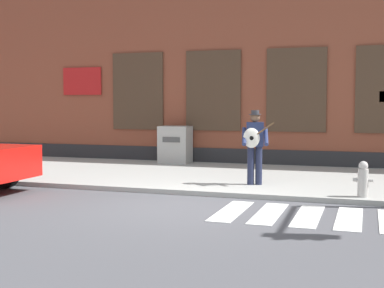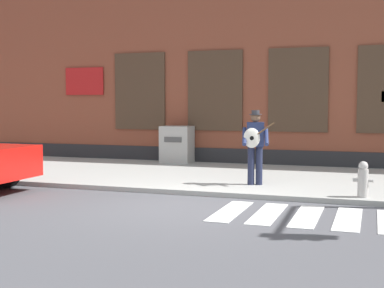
% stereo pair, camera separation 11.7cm
% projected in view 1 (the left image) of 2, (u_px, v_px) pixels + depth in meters
% --- Properties ---
extents(ground_plane, '(160.00, 160.00, 0.00)m').
position_uv_depth(ground_plane, '(182.00, 206.00, 9.95)').
color(ground_plane, '#4C4C51').
extents(sidewalk, '(28.00, 5.36, 0.11)m').
position_uv_depth(sidewalk, '(232.00, 177.00, 13.57)').
color(sidewalk, '#9E9E99').
rests_on(sidewalk, ground).
extents(building_backdrop, '(28.00, 4.06, 6.48)m').
position_uv_depth(building_backdrop, '(266.00, 64.00, 17.75)').
color(building_backdrop, brown).
rests_on(building_backdrop, ground).
extents(busker, '(0.77, 0.63, 1.66)m').
position_uv_depth(busker, '(254.00, 142.00, 11.85)').
color(busker, '#1E233D').
rests_on(busker, sidewalk).
extents(utility_box, '(0.92, 0.70, 1.12)m').
position_uv_depth(utility_box, '(175.00, 144.00, 16.36)').
color(utility_box, '#ADADA8').
rests_on(utility_box, sidewalk).
extents(fire_hydrant, '(0.38, 0.20, 0.70)m').
position_uv_depth(fire_hydrant, '(363.00, 179.00, 10.33)').
color(fire_hydrant, '#B2ADA8').
rests_on(fire_hydrant, sidewalk).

